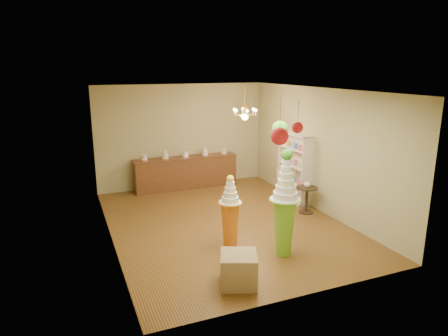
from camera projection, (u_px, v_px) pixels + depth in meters
name	position (u px, v px, depth m)	size (l,w,h in m)	color
floor	(224.00, 223.00, 9.15)	(6.50, 6.50, 0.00)	brown
ceiling	(224.00, 90.00, 8.41)	(6.50, 6.50, 0.00)	silver
wall_back	(182.00, 136.00, 11.70)	(5.00, 0.04, 3.00)	tan
wall_front	(308.00, 205.00, 5.87)	(5.00, 0.04, 3.00)	tan
wall_left	(107.00, 170.00, 7.86)	(0.04, 6.50, 3.00)	tan
wall_right	(319.00, 150.00, 9.70)	(0.04, 6.50, 3.00)	tan
pedestal_green	(285.00, 214.00, 7.41)	(0.57, 0.57, 2.05)	#74C02A
pedestal_orange	(230.00, 219.00, 7.72)	(0.56, 0.56, 1.49)	orange
burlap_riser	(239.00, 269.00, 6.50)	(0.59, 0.59, 0.54)	#947A50
sideboard	(186.00, 172.00, 11.70)	(3.04, 0.54, 1.16)	#54301A
shelving_unit	(295.00, 167.00, 10.50)	(0.33, 1.20, 1.80)	beige
round_table	(307.00, 196.00, 9.68)	(0.66, 0.66, 0.66)	black
vase	(307.00, 184.00, 9.60)	(0.17, 0.17, 0.17)	beige
pom_red_left	(280.00, 136.00, 6.02)	(0.27, 0.27, 0.68)	#3D342B
pom_green_mid	(280.00, 129.00, 6.95)	(0.29, 0.29, 0.72)	#3D342B
pom_red_right	(297.00, 127.00, 5.97)	(0.17, 0.17, 0.50)	#3D342B
chandelier	(245.00, 115.00, 10.04)	(0.80, 0.80, 0.85)	#E6AC51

